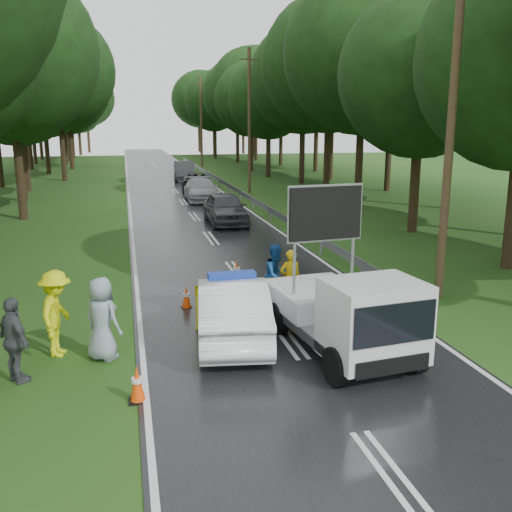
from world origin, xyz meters
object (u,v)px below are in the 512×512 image
object	(u,v)px
queue_car_third	(196,182)
queue_car_second	(201,190)
barrier	(249,291)
queue_car_fourth	(184,171)
police_sedan	(232,309)
queue_car_first	(225,208)
civilian	(277,275)
work_truck	(347,313)
officer	(290,279)

from	to	relation	value
queue_car_third	queue_car_second	bearing A→B (deg)	-87.29
barrier	queue_car_fourth	size ratio (longest dim) A/B	0.54
police_sedan	queue_car_first	size ratio (longest dim) A/B	1.00
civilian	police_sedan	bearing A→B (deg)	-156.49
work_truck	barrier	bearing A→B (deg)	117.44
police_sedan	civilian	bearing A→B (deg)	-119.62
civilian	queue_car_first	bearing A→B (deg)	56.69
queue_car_first	queue_car_third	size ratio (longest dim) A/B	1.00
civilian	queue_car_fourth	distance (m)	36.15
barrier	officer	xyz separation A→B (m)	(1.36, 1.00, -0.04)
barrier	civilian	size ratio (longest dim) A/B	1.57
work_truck	queue_car_fourth	world-z (taller)	work_truck
civilian	barrier	bearing A→B (deg)	-158.76
police_sedan	work_truck	size ratio (longest dim) A/B	0.98
officer	queue_car_third	xyz separation A→B (m)	(0.97, 28.53, -0.18)
officer	queue_car_first	world-z (taller)	officer
queue_car_second	police_sedan	bearing A→B (deg)	-94.93
officer	queue_car_first	bearing A→B (deg)	-95.43
queue_car_second	officer	bearing A→B (deg)	-90.47
work_truck	queue_car_second	xyz separation A→B (m)	(0.26, 25.94, -0.25)
police_sedan	queue_car_first	xyz separation A→B (m)	(2.53, 15.50, 0.05)
queue_car_third	work_truck	bearing A→B (deg)	-84.41
officer	queue_car_second	world-z (taller)	officer
work_truck	barrier	size ratio (longest dim) A/B	1.71
work_truck	queue_car_first	world-z (taller)	work_truck
work_truck	queue_car_first	bearing A→B (deg)	82.17
work_truck	queue_car_fourth	size ratio (longest dim) A/B	0.93
queue_car_third	queue_car_fourth	distance (m)	7.90
queue_car_fourth	queue_car_second	bearing A→B (deg)	-86.30
queue_car_third	civilian	bearing A→B (deg)	-85.73
work_truck	officer	distance (m)	3.42
queue_car_second	barrier	bearing A→B (deg)	-93.72
civilian	queue_car_first	distance (m)	13.33
work_truck	queue_car_third	bearing A→B (deg)	81.94
police_sedan	queue_car_second	xyz separation A→B (m)	(2.49, 24.43, -0.02)
work_truck	civilian	xyz separation A→B (m)	(-0.57, 3.71, -0.10)
barrier	queue_car_fourth	world-z (taller)	queue_car_fourth
barrier	queue_car_third	size ratio (longest dim) A/B	0.60
queue_car_first	officer	bearing A→B (deg)	-92.24
police_sedan	barrier	distance (m)	1.08
officer	queue_car_second	bearing A→B (deg)	-94.36
police_sedan	queue_car_first	bearing A→B (deg)	-91.93
civilian	queue_car_fourth	world-z (taller)	civilian
officer	work_truck	bearing A→B (deg)	91.58
work_truck	queue_car_first	xyz separation A→B (m)	(0.30, 17.00, -0.18)
queue_car_first	queue_car_second	xyz separation A→B (m)	(-0.04, 8.93, -0.07)
barrier	queue_car_first	size ratio (longest dim) A/B	0.59
police_sedan	barrier	bearing A→B (deg)	-116.07
police_sedan	queue_car_second	size ratio (longest dim) A/B	0.93
barrier	civilian	xyz separation A→B (m)	(1.06, 1.30, 0.01)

